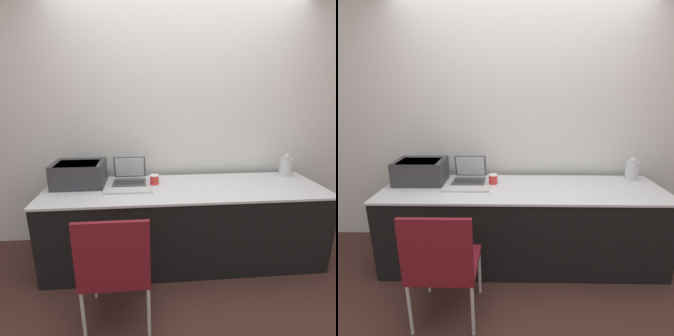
% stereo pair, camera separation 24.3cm
% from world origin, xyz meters
% --- Properties ---
extents(ground_plane, '(14.00, 14.00, 0.00)m').
position_xyz_m(ground_plane, '(0.00, 0.00, 0.00)').
color(ground_plane, '#472823').
extents(wall_back, '(8.00, 0.05, 2.60)m').
position_xyz_m(wall_back, '(0.00, 0.85, 1.30)').
color(wall_back, silver).
rests_on(wall_back, ground_plane).
extents(table, '(2.60, 0.76, 0.76)m').
position_xyz_m(table, '(0.00, 0.37, 0.38)').
color(table, black).
rests_on(table, ground_plane).
extents(printer, '(0.47, 0.36, 0.23)m').
position_xyz_m(printer, '(-0.99, 0.51, 0.88)').
color(printer, '#333338').
rests_on(printer, table).
extents(laptop_left, '(0.32, 0.29, 0.24)m').
position_xyz_m(laptop_left, '(-0.53, 0.55, 0.81)').
color(laptop_left, '#4C4C51').
rests_on(laptop_left, table).
extents(external_keyboard, '(0.43, 0.13, 0.02)m').
position_xyz_m(external_keyboard, '(-0.52, 0.30, 0.77)').
color(external_keyboard, silver).
rests_on(external_keyboard, table).
extents(coffee_cup, '(0.09, 0.09, 0.09)m').
position_xyz_m(coffee_cup, '(-0.28, 0.47, 0.80)').
color(coffee_cup, red).
rests_on(coffee_cup, table).
extents(metal_pitcher, '(0.12, 0.12, 0.23)m').
position_xyz_m(metal_pitcher, '(1.12, 0.63, 0.86)').
color(metal_pitcher, silver).
rests_on(metal_pitcher, table).
extents(chair, '(0.46, 0.44, 0.89)m').
position_xyz_m(chair, '(-0.58, -0.40, 0.51)').
color(chair, maroon).
rests_on(chair, ground_plane).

